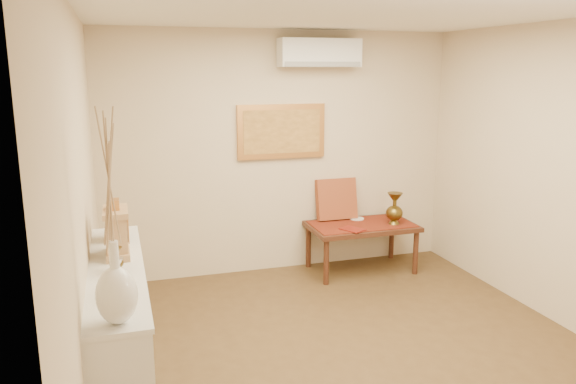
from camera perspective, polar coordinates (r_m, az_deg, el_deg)
name	(u,v)px	position (r m, az deg, el deg)	size (l,w,h in m)	color
floor	(361,360)	(4.73, 7.39, -16.53)	(4.50, 4.50, 0.00)	brown
ceiling	(371,8)	(4.17, 8.48, 18.04)	(4.50, 4.50, 0.00)	white
wall_back	(281,153)	(6.32, -0.73, 3.95)	(4.00, 0.02, 2.70)	beige
wall_left	(83,216)	(3.87, -20.07, -2.31)	(0.02, 4.50, 2.70)	beige
white_vase	(111,219)	(2.96, -17.50, -2.66)	(0.21, 0.21, 1.13)	silver
candlestick	(120,275)	(3.50, -16.74, -8.11)	(0.10, 0.10, 0.21)	silver
brass_urn_small	(116,256)	(3.85, -17.09, -6.23)	(0.10, 0.10, 0.21)	brown
table_cloth	(362,224)	(6.44, 7.51, -3.24)	(1.14, 0.59, 0.01)	maroon
brass_urn_tall	(395,205)	(6.44, 10.78, -1.30)	(0.20, 0.20, 0.44)	brown
plate	(357,219)	(6.63, 7.01, -2.70)	(0.17, 0.17, 0.01)	silver
menu	(352,229)	(6.19, 6.56, -3.78)	(0.18, 0.25, 0.01)	maroon
cushion	(336,199)	(6.56, 4.93, -0.71)	(0.48, 0.10, 0.48)	maroon
display_ledge	(120,334)	(4.16, -16.69, -13.69)	(0.37, 2.02, 0.98)	silver
mantel_clock	(117,232)	(4.16, -16.98, -3.87)	(0.17, 0.36, 0.41)	tan
wooden_chest	(117,224)	(4.57, -16.96, -3.11)	(0.16, 0.21, 0.24)	tan
low_table	(362,230)	(6.46, 7.49, -3.83)	(1.20, 0.70, 0.55)	#452214
painting	(281,131)	(6.26, -0.67, 6.17)	(1.00, 0.06, 0.60)	#C3823E
ac_unit	(319,53)	(6.26, 3.21, 13.93)	(0.90, 0.25, 0.30)	white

